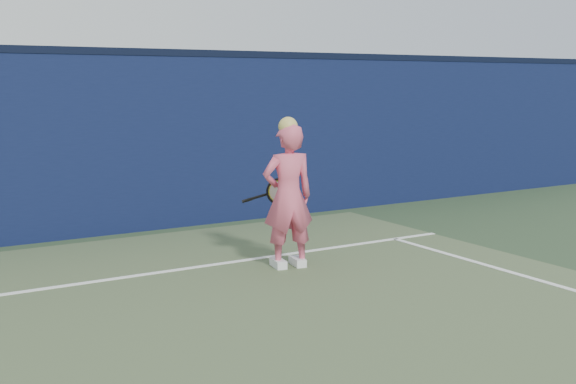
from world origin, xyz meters
TOP-DOWN VIEW (x-y plane):
  - player at (2.79, 3.50)m, footprint 0.67×0.50m
  - racket at (2.86, 3.89)m, footprint 0.56×0.27m

SIDE VIEW (x-z plane):
  - racket at x=2.86m, z-range 0.66..0.99m
  - player at x=2.79m, z-range -0.03..1.71m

